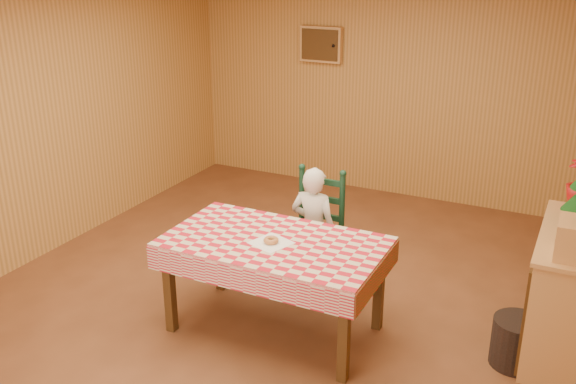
{
  "coord_description": "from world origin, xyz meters",
  "views": [
    {
      "loc": [
        2.16,
        -4.21,
        2.82
      ],
      "look_at": [
        0.0,
        0.2,
        0.95
      ],
      "focal_mm": 40.0,
      "sensor_mm": 36.0,
      "label": 1
    }
  ],
  "objects_px": {
    "dining_table": "(274,250)",
    "seated_child": "(313,230)",
    "ladder_chair": "(316,234)",
    "shelf_unit": "(570,292)",
    "storage_bin": "(517,342)"
  },
  "relations": [
    {
      "from": "shelf_unit",
      "to": "dining_table",
      "type": "bearing_deg",
      "value": -160.31
    },
    {
      "from": "ladder_chair",
      "to": "shelf_unit",
      "type": "height_order",
      "value": "ladder_chair"
    },
    {
      "from": "seated_child",
      "to": "shelf_unit",
      "type": "xyz_separation_m",
      "value": [
        2.05,
        0.0,
        -0.1
      ]
    },
    {
      "from": "shelf_unit",
      "to": "storage_bin",
      "type": "height_order",
      "value": "shelf_unit"
    },
    {
      "from": "shelf_unit",
      "to": "storage_bin",
      "type": "distance_m",
      "value": 0.55
    },
    {
      "from": "ladder_chair",
      "to": "shelf_unit",
      "type": "bearing_deg",
      "value": -1.47
    },
    {
      "from": "dining_table",
      "to": "ladder_chair",
      "type": "relative_size",
      "value": 1.53
    },
    {
      "from": "dining_table",
      "to": "storage_bin",
      "type": "bearing_deg",
      "value": 11.38
    },
    {
      "from": "ladder_chair",
      "to": "storage_bin",
      "type": "xyz_separation_m",
      "value": [
        1.77,
        -0.43,
        -0.32
      ]
    },
    {
      "from": "ladder_chair",
      "to": "seated_child",
      "type": "bearing_deg",
      "value": -90.0
    },
    {
      "from": "seated_child",
      "to": "shelf_unit",
      "type": "bearing_deg",
      "value": -179.88
    },
    {
      "from": "dining_table",
      "to": "shelf_unit",
      "type": "distance_m",
      "value": 2.19
    },
    {
      "from": "ladder_chair",
      "to": "seated_child",
      "type": "xyz_separation_m",
      "value": [
        -0.0,
        -0.06,
        0.06
      ]
    },
    {
      "from": "dining_table",
      "to": "seated_child",
      "type": "height_order",
      "value": "seated_child"
    },
    {
      "from": "ladder_chair",
      "to": "seated_child",
      "type": "distance_m",
      "value": 0.08
    }
  ]
}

